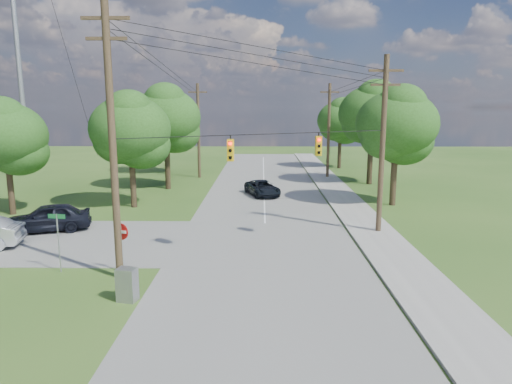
{
  "coord_description": "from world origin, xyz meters",
  "views": [
    {
      "loc": [
        1.78,
        -19.01,
        7.53
      ],
      "look_at": [
        1.47,
        5.0,
        3.06
      ],
      "focal_mm": 32.0,
      "sensor_mm": 36.0,
      "label": 1
    }
  ],
  "objects_px": {
    "car_cross_dark": "(48,218)",
    "control_cabinet": "(127,285)",
    "pole_sw": "(112,138)",
    "pole_north_e": "(329,130)",
    "pole_ne": "(383,143)",
    "pole_north_w": "(198,130)",
    "car_main_north": "(262,188)",
    "do_not_enter_sign": "(121,237)"
  },
  "relations": [
    {
      "from": "pole_north_e",
      "to": "car_cross_dark",
      "type": "xyz_separation_m",
      "value": [
        -20.23,
        -22.07,
        -4.24
      ]
    },
    {
      "from": "pole_ne",
      "to": "car_cross_dark",
      "type": "height_order",
      "value": "pole_ne"
    },
    {
      "from": "car_cross_dark",
      "to": "control_cabinet",
      "type": "xyz_separation_m",
      "value": [
        7.83,
        -10.09,
        -0.22
      ]
    },
    {
      "from": "car_main_north",
      "to": "control_cabinet",
      "type": "distance_m",
      "value": 22.48
    },
    {
      "from": "pole_north_e",
      "to": "car_cross_dark",
      "type": "height_order",
      "value": "pole_north_e"
    },
    {
      "from": "pole_sw",
      "to": "control_cabinet",
      "type": "bearing_deg",
      "value": -66.75
    },
    {
      "from": "car_cross_dark",
      "to": "pole_north_e",
      "type": "bearing_deg",
      "value": 119.2
    },
    {
      "from": "do_not_enter_sign",
      "to": "pole_ne",
      "type": "bearing_deg",
      "value": 49.77
    },
    {
      "from": "pole_ne",
      "to": "pole_north_e",
      "type": "xyz_separation_m",
      "value": [
        -0.0,
        22.0,
        -0.34
      ]
    },
    {
      "from": "pole_north_e",
      "to": "pole_ne",
      "type": "bearing_deg",
      "value": -90.0
    },
    {
      "from": "pole_ne",
      "to": "pole_north_w",
      "type": "height_order",
      "value": "pole_ne"
    },
    {
      "from": "car_cross_dark",
      "to": "control_cabinet",
      "type": "distance_m",
      "value": 12.77
    },
    {
      "from": "car_cross_dark",
      "to": "pole_sw",
      "type": "bearing_deg",
      "value": 23.49
    },
    {
      "from": "pole_north_w",
      "to": "do_not_enter_sign",
      "type": "height_order",
      "value": "pole_north_w"
    },
    {
      "from": "pole_north_e",
      "to": "control_cabinet",
      "type": "xyz_separation_m",
      "value": [
        -12.4,
        -32.16,
        -4.46
      ]
    },
    {
      "from": "do_not_enter_sign",
      "to": "pole_sw",
      "type": "bearing_deg",
      "value": -64.88
    },
    {
      "from": "pole_ne",
      "to": "do_not_enter_sign",
      "type": "bearing_deg",
      "value": -152.63
    },
    {
      "from": "control_cabinet",
      "to": "do_not_enter_sign",
      "type": "height_order",
      "value": "do_not_enter_sign"
    },
    {
      "from": "pole_north_w",
      "to": "control_cabinet",
      "type": "distance_m",
      "value": 32.5
    },
    {
      "from": "pole_north_w",
      "to": "car_cross_dark",
      "type": "xyz_separation_m",
      "value": [
        -6.33,
        -22.07,
        -4.24
      ]
    },
    {
      "from": "pole_north_w",
      "to": "car_main_north",
      "type": "relative_size",
      "value": 2.17
    },
    {
      "from": "pole_north_w",
      "to": "car_main_north",
      "type": "bearing_deg",
      "value": -56.47
    },
    {
      "from": "pole_sw",
      "to": "pole_ne",
      "type": "relative_size",
      "value": 1.14
    },
    {
      "from": "pole_sw",
      "to": "control_cabinet",
      "type": "xyz_separation_m",
      "value": [
        1.1,
        -2.56,
        -5.56
      ]
    },
    {
      "from": "car_main_north",
      "to": "pole_north_w",
      "type": "bearing_deg",
      "value": 104.84
    },
    {
      "from": "car_cross_dark",
      "to": "car_main_north",
      "type": "distance_m",
      "value": 17.65
    },
    {
      "from": "pole_ne",
      "to": "pole_north_w",
      "type": "bearing_deg",
      "value": 122.29
    },
    {
      "from": "car_cross_dark",
      "to": "control_cabinet",
      "type": "relative_size",
      "value": 3.75
    },
    {
      "from": "pole_ne",
      "to": "car_main_north",
      "type": "distance_m",
      "value": 14.47
    },
    {
      "from": "pole_north_w",
      "to": "do_not_enter_sign",
      "type": "relative_size",
      "value": 4.27
    },
    {
      "from": "car_main_north",
      "to": "control_cabinet",
      "type": "relative_size",
      "value": 3.44
    },
    {
      "from": "control_cabinet",
      "to": "pole_north_w",
      "type": "bearing_deg",
      "value": 105.04
    },
    {
      "from": "pole_sw",
      "to": "pole_north_w",
      "type": "bearing_deg",
      "value": 90.77
    },
    {
      "from": "pole_north_w",
      "to": "control_cabinet",
      "type": "bearing_deg",
      "value": -87.33
    },
    {
      "from": "pole_ne",
      "to": "control_cabinet",
      "type": "xyz_separation_m",
      "value": [
        -12.4,
        -10.16,
        -4.8
      ]
    },
    {
      "from": "pole_sw",
      "to": "control_cabinet",
      "type": "relative_size",
      "value": 8.95
    },
    {
      "from": "pole_sw",
      "to": "car_cross_dark",
      "type": "height_order",
      "value": "pole_sw"
    },
    {
      "from": "pole_north_e",
      "to": "car_cross_dark",
      "type": "relative_size",
      "value": 1.99
    },
    {
      "from": "pole_ne",
      "to": "pole_north_w",
      "type": "distance_m",
      "value": 26.03
    },
    {
      "from": "pole_sw",
      "to": "pole_north_e",
      "type": "bearing_deg",
      "value": 65.48
    },
    {
      "from": "pole_sw",
      "to": "pole_ne",
      "type": "bearing_deg",
      "value": 29.38
    },
    {
      "from": "car_main_north",
      "to": "do_not_enter_sign",
      "type": "height_order",
      "value": "do_not_enter_sign"
    }
  ]
}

